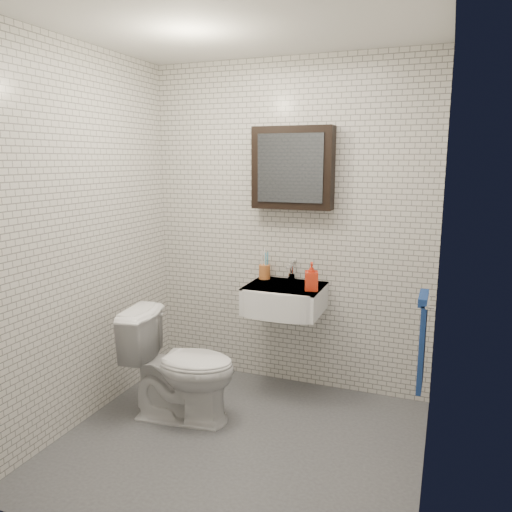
# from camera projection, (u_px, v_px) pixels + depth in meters

# --- Properties ---
(ground) EXTENTS (2.20, 2.00, 0.01)m
(ground) POSITION_uv_depth(u_px,v_px,m) (238.00, 443.00, 3.14)
(ground) COLOR #46484D
(ground) RESTS_ON ground
(room_shell) EXTENTS (2.22, 2.02, 2.51)m
(room_shell) POSITION_uv_depth(u_px,v_px,m) (237.00, 212.00, 2.87)
(room_shell) COLOR silver
(room_shell) RESTS_ON ground
(washbasin) EXTENTS (0.55, 0.50, 0.20)m
(washbasin) POSITION_uv_depth(u_px,v_px,m) (283.00, 299.00, 3.65)
(washbasin) COLOR white
(washbasin) RESTS_ON room_shell
(faucet) EXTENTS (0.06, 0.20, 0.15)m
(faucet) POSITION_uv_depth(u_px,v_px,m) (291.00, 272.00, 3.80)
(faucet) COLOR silver
(faucet) RESTS_ON washbasin
(mirror_cabinet) EXTENTS (0.60, 0.15, 0.60)m
(mirror_cabinet) POSITION_uv_depth(u_px,v_px,m) (293.00, 168.00, 3.65)
(mirror_cabinet) COLOR black
(mirror_cabinet) RESTS_ON room_shell
(towel_rail) EXTENTS (0.09, 0.30, 0.58)m
(towel_rail) POSITION_uv_depth(u_px,v_px,m) (423.00, 337.00, 2.96)
(towel_rail) COLOR silver
(towel_rail) RESTS_ON room_shell
(toothbrush_cup) EXTENTS (0.11, 0.11, 0.24)m
(toothbrush_cup) POSITION_uv_depth(u_px,v_px,m) (265.00, 271.00, 3.87)
(toothbrush_cup) COLOR #B9642E
(toothbrush_cup) RESTS_ON washbasin
(soap_bottle) EXTENTS (0.11, 0.12, 0.20)m
(soap_bottle) POSITION_uv_depth(u_px,v_px,m) (311.00, 276.00, 3.52)
(soap_bottle) COLOR #DB5017
(soap_bottle) RESTS_ON washbasin
(toilet) EXTENTS (0.80, 0.52, 0.77)m
(toilet) POSITION_uv_depth(u_px,v_px,m) (181.00, 366.00, 3.39)
(toilet) COLOR white
(toilet) RESTS_ON ground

